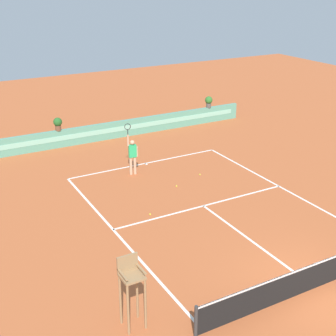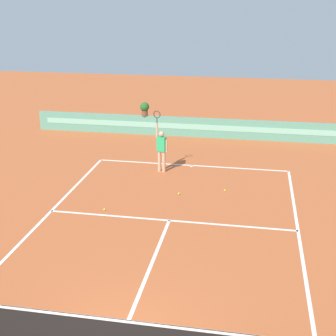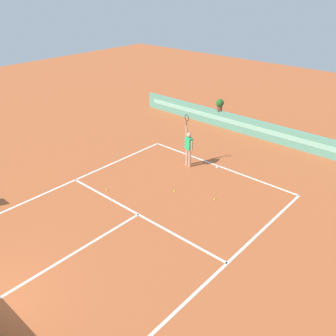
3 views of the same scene
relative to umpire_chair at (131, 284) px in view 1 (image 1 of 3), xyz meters
The scene contains 11 objects.
ground_plane 7.52m from the umpire_chair, 39.78° to the left, with size 60.00×60.00×0.00m, color #B2562D.
court_lines 7.99m from the umpire_chair, 43.80° to the left, with size 8.32×11.94×0.01m.
net 5.89m from the umpire_chair, 12.53° to the right, with size 8.92×0.10×1.00m.
back_wall_barrier 16.18m from the umpire_chair, 69.39° to the left, with size 18.00×0.21×1.00m.
umpire_chair is the anchor object (origin of this frame).
tennis_player 10.68m from the umpire_chair, 64.83° to the left, with size 0.61×0.30×2.58m.
tennis_ball_near_baseline 10.90m from the umpire_chair, 47.45° to the left, with size 0.07×0.07×0.07m, color #CCE033.
tennis_ball_mid_court 6.58m from the umpire_chair, 58.66° to the left, with size 0.07×0.07×0.07m, color #CCE033.
tennis_ball_by_sideline 9.37m from the umpire_chair, 52.45° to the left, with size 0.07×0.07×0.07m, color #CCE033.
potted_plant_far_right 19.63m from the umpire_chair, 50.40° to the left, with size 0.48×0.48×0.72m.
potted_plant_left 15.34m from the umpire_chair, 80.34° to the left, with size 0.48×0.48×0.72m.
Camera 1 is at (-9.96, -8.48, 9.09)m, focal length 50.80 mm.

